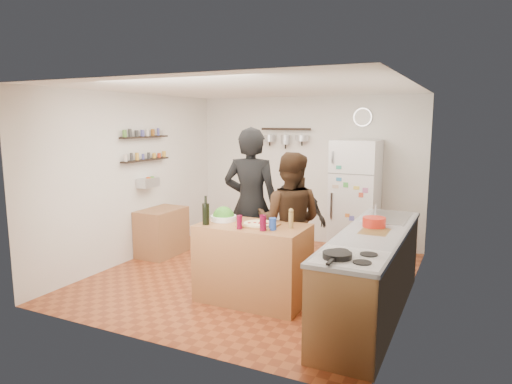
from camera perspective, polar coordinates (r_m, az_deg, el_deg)
The scene contains 26 objects.
room_shell at distance 6.37m, azimuth 1.13°, elevation 1.26°, with size 4.20×4.20×4.20m.
prep_island at distance 5.40m, azimuth -0.37°, elevation -8.84°, with size 1.25×0.72×0.91m, color #A16C3B.
pizza_board at distance 5.23m, azimuth 0.31°, elevation -4.16°, with size 0.42×0.34×0.02m, color brown.
pizza at distance 5.22m, azimuth 0.31°, elevation -3.96°, with size 0.34×0.34×0.02m, color beige.
salad_bowl at distance 5.51m, azimuth -4.08°, elevation -3.27°, with size 0.31×0.31×0.06m, color white.
wine_bottle at distance 5.30m, azimuth -6.29°, elevation -2.76°, with size 0.08×0.08×0.25m, color black.
wine_glass_near at distance 5.08m, azimuth -2.08°, elevation -3.79°, with size 0.06×0.06×0.15m, color #5A071E.
wine_glass_far at distance 4.99m, azimuth 0.88°, elevation -3.88°, with size 0.07×0.07×0.18m, color #570720.
pepper_mill at distance 5.13m, azimuth 4.40°, elevation -3.55°, with size 0.06×0.06×0.18m, color olive.
salt_canister at distance 5.04m, azimuth 2.09°, elevation -4.02°, with size 0.08×0.08×0.13m, color #1C3C9A.
person_left at distance 5.95m, azimuth -0.62°, elevation -1.63°, with size 0.74×0.48×2.02m, color black.
person_center at distance 5.69m, azimuth 4.19°, elevation -3.68°, with size 0.84×0.65×1.72m, color black.
person_back at distance 6.14m, azimuth 4.90°, elevation -3.42°, with size 0.93×0.39×1.58m, color #302D2B.
counter_run at distance 5.16m, azimuth 14.21°, elevation -10.04°, with size 0.63×2.63×0.90m, color #9E7042.
stove_top at distance 4.14m, azimuth 11.76°, elevation -8.07°, with size 0.60×0.62×0.02m, color white.
skillet at distance 4.08m, azimuth 10.12°, elevation -7.78°, with size 0.26×0.26×0.05m, color black.
sink at distance 5.85m, azimuth 16.08°, elevation -3.14°, with size 0.50×0.80×0.03m, color silver.
cutting_board at distance 5.11m, azimuth 14.59°, elevation -4.88°, with size 0.30×0.40×0.02m, color olive.
red_bowl at distance 5.31m, azimuth 14.54°, elevation -3.65°, with size 0.26×0.26×0.11m, color #B52214.
fridge at distance 7.40m, azimuth 12.28°, elevation -0.60°, with size 0.70×0.68×1.80m, color white.
wall_clock at distance 7.62m, azimuth 13.19°, elevation 9.09°, with size 0.30×0.30×0.03m, color silver.
spice_shelf_lower at distance 7.21m, azimuth -13.63°, elevation 3.92°, with size 0.12×1.00×0.03m, color black.
spice_shelf_upper at distance 7.19m, azimuth -13.73°, elevation 6.70°, with size 0.12×1.00×0.03m, color black.
produce_basket at distance 7.23m, azimuth -13.34°, elevation 1.15°, with size 0.18×0.35×0.14m, color silver.
side_table at distance 7.35m, azimuth -11.67°, elevation -4.90°, with size 0.50×0.80×0.73m, color #AB6F48.
pot_rack at distance 7.93m, azimuth 3.73°, elevation 7.86°, with size 0.90×0.04×0.04m, color black.
Camera 1 is at (2.63, -5.35, 2.12)m, focal length 32.00 mm.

